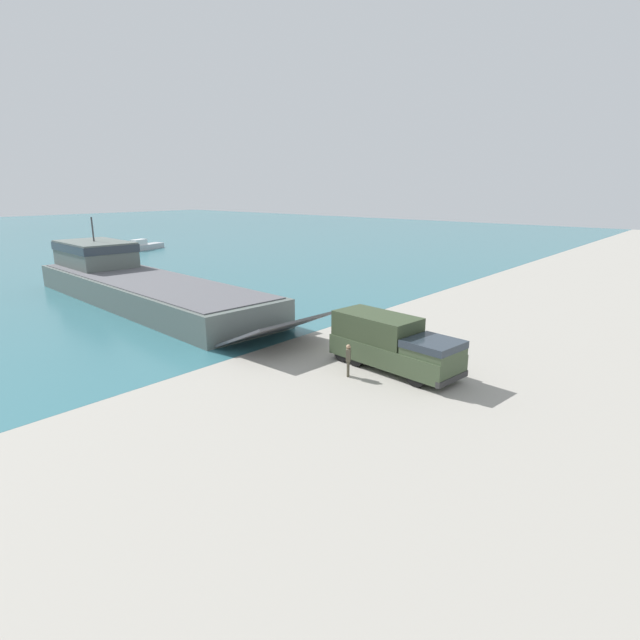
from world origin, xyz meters
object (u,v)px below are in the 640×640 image
(landing_craft, at_px, (134,282))
(mooring_bollard, at_px, (354,318))
(military_truck, at_px, (393,343))
(moored_boat_c, at_px, (141,246))
(soldier_on_ramp, at_px, (348,358))

(landing_craft, xyz_separation_m, mooring_bollard, (6.32, -20.22, -1.26))
(military_truck, bearing_deg, mooring_bollard, 145.60)
(military_truck, xyz_separation_m, moored_boat_c, (20.68, 61.96, -0.94))
(landing_craft, bearing_deg, mooring_bollard, -68.57)
(landing_craft, bearing_deg, moored_boat_c, 63.05)
(soldier_on_ramp, height_order, moored_boat_c, soldier_on_ramp)
(military_truck, xyz_separation_m, soldier_on_ramp, (-2.51, 1.20, -0.47))
(military_truck, height_order, moored_boat_c, military_truck)
(moored_boat_c, relative_size, mooring_bollard, 11.02)
(mooring_bollard, bearing_deg, military_truck, -130.52)
(military_truck, height_order, soldier_on_ramp, military_truck)
(landing_craft, relative_size, military_truck, 4.46)
(military_truck, bearing_deg, landing_craft, -174.09)
(military_truck, bearing_deg, moored_boat_c, 167.67)
(soldier_on_ramp, xyz_separation_m, mooring_bollard, (8.94, 6.32, -0.62))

